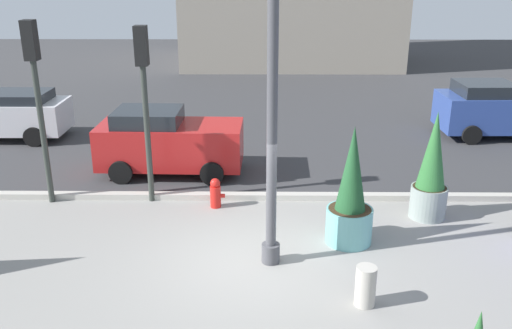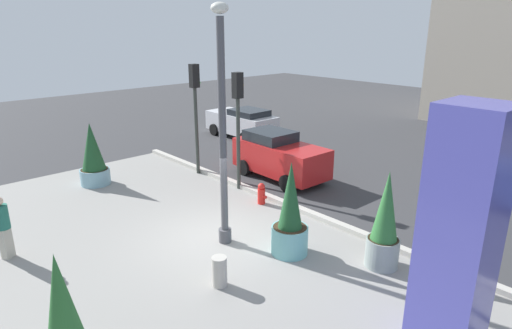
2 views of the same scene
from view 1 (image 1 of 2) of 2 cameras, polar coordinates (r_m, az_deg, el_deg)
name	(u,v)px [view 1 (image 1 of 2)]	position (r m, az deg, el deg)	size (l,w,h in m)	color
ground_plane	(257,186)	(14.82, 0.06, -2.24)	(60.00, 60.00, 0.00)	#38383A
plaza_pavement	(254,324)	(9.55, -0.25, -16.05)	(18.00, 10.00, 0.02)	gray
curb_strip	(256,196)	(13.98, 0.03, -3.30)	(18.00, 0.24, 0.16)	#B7B2A8
lamp_post	(272,111)	(10.05, 1.68, 5.54)	(0.44, 0.44, 6.38)	#4C4C51
potted_plant_curbside	(431,172)	(13.25, 17.60, -0.75)	(0.84, 0.84, 2.55)	gray
potted_plant_by_pillar	(351,198)	(11.70, 9.70, -3.41)	(0.98, 0.98, 2.58)	#6BB2B2
fire_hydrant	(216,193)	(13.47, -4.18, -2.96)	(0.36, 0.26, 0.75)	red
concrete_bollard	(365,286)	(9.96, 11.20, -12.19)	(0.36, 0.36, 0.75)	#B2ADA3
traffic_light_far_side	(144,86)	(13.30, -11.43, 7.90)	(0.28, 0.42, 4.30)	#333833
traffic_light_corner	(36,84)	(13.93, -21.67, 7.73)	(0.28, 0.42, 4.43)	#333833
car_far_lane	(498,109)	(20.62, 23.64, 5.22)	(4.08, 2.16, 1.85)	#2D4793
car_intersection	(168,142)	(15.67, -9.01, 2.34)	(4.01, 2.01, 1.83)	red
car_curb_east	(5,114)	(20.47, -24.37, 4.71)	(4.17, 1.96, 1.60)	silver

